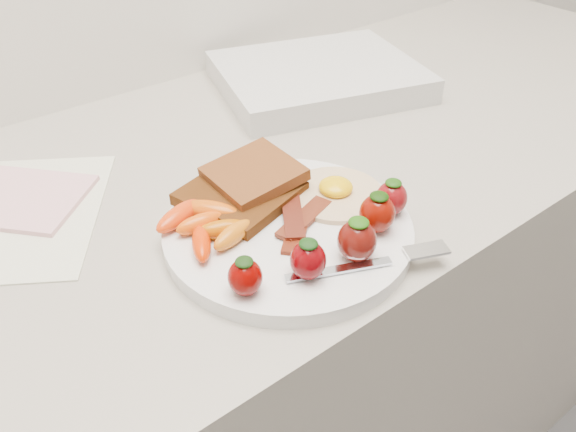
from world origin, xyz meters
TOP-DOWN VIEW (x-y plane):
  - counter at (0.00, 1.70)m, footprint 2.00×0.60m
  - plate at (0.01, 1.55)m, footprint 0.27×0.27m
  - toast_lower at (-0.00, 1.62)m, footprint 0.14×0.14m
  - toast_upper at (0.02, 1.62)m, footprint 0.10×0.10m
  - fried_egg at (0.09, 1.55)m, footprint 0.12×0.12m
  - bacon_strips at (0.02, 1.54)m, footprint 0.10×0.09m
  - baby_carrots at (-0.07, 1.59)m, footprint 0.10×0.11m
  - strawberries at (0.03, 1.48)m, footprint 0.23×0.07m
  - fork at (0.04, 1.44)m, footprint 0.17×0.08m
  - paper_sheet at (-0.21, 1.77)m, footprint 0.28×0.30m
  - notepad at (-0.21, 1.80)m, footprint 0.20×0.21m
  - appliance at (0.29, 1.82)m, footprint 0.37×0.33m

SIDE VIEW (x-z plane):
  - counter at x=0.00m, z-range 0.00..0.90m
  - paper_sheet at x=-0.21m, z-range 0.90..0.90m
  - notepad at x=-0.21m, z-range 0.90..0.91m
  - plate at x=0.01m, z-range 0.90..0.92m
  - appliance at x=0.29m, z-range 0.90..0.94m
  - fork at x=0.04m, z-range 0.92..0.92m
  - bacon_strips at x=0.02m, z-range 0.92..0.93m
  - fried_egg at x=0.09m, z-range 0.91..0.93m
  - toast_lower at x=0.00m, z-range 0.92..0.93m
  - baby_carrots at x=-0.07m, z-range 0.92..0.94m
  - toast_upper at x=0.02m, z-range 0.93..0.95m
  - strawberries at x=0.03m, z-range 0.92..0.96m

